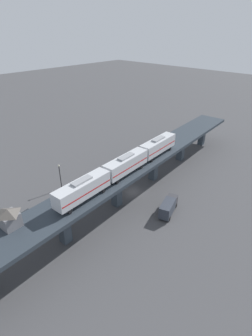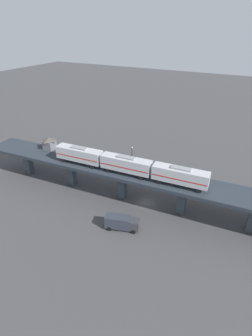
{
  "view_description": "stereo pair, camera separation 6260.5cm",
  "coord_description": "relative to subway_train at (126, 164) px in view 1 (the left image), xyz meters",
  "views": [
    {
      "loc": [
        -35.53,
        41.21,
        36.74
      ],
      "look_at": [
        -1.72,
        4.73,
        9.48
      ],
      "focal_mm": 28.0,
      "sensor_mm": 36.0,
      "label": 1
    },
    {
      "loc": [
        -48.39,
        -20.03,
        38.83
      ],
      "look_at": [
        -1.72,
        4.73,
        9.48
      ],
      "focal_mm": 28.0,
      "sensor_mm": 36.0,
      "label": 2
    }
  ],
  "objects": [
    {
      "name": "street_car_silver",
      "position": [
        12.97,
        -31.81,
        -9.58
      ],
      "size": [
        3.05,
        4.74,
        1.89
      ],
      "color": "#B7BABF",
      "rests_on": "ground"
    },
    {
      "name": "subway_train",
      "position": [
        0.0,
        0.0,
        0.0
      ],
      "size": [
        5.32,
        37.3,
        4.45
      ],
      "color": "silver",
      "rests_on": "elevated_viaduct"
    },
    {
      "name": "signal_hut",
      "position": [
        2.11,
        25.12,
        -0.74
      ],
      "size": [
        3.43,
        3.43,
        3.4
      ],
      "color": "slate",
      "rests_on": "elevated_viaduct"
    },
    {
      "name": "elevated_viaduct",
      "position": [
        1.74,
        -4.92,
        -3.67
      ],
      "size": [
        14.58,
        92.36,
        7.98
      ],
      "color": "#283039",
      "rests_on": "ground"
    },
    {
      "name": "ground_plane",
      "position": [
        1.72,
        -4.73,
        -10.51
      ],
      "size": [
        400.0,
        400.0,
        0.0
      ],
      "primitive_type": "plane",
      "color": "#424244"
    },
    {
      "name": "street_car_green",
      "position": [
        11.61,
        18.66,
        -9.58
      ],
      "size": [
        2.59,
        4.66,
        1.89
      ],
      "color": "#1E6638",
      "rests_on": "ground"
    },
    {
      "name": "delivery_truck",
      "position": [
        -9.2,
        -3.79,
        -8.75
      ],
      "size": [
        4.29,
        7.54,
        3.2
      ],
      "color": "#333338",
      "rests_on": "ground"
    },
    {
      "name": "street_lamp",
      "position": [
        16.17,
        6.58,
        -6.41
      ],
      "size": [
        0.44,
        0.44,
        6.94
      ],
      "color": "black",
      "rests_on": "ground"
    }
  ]
}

